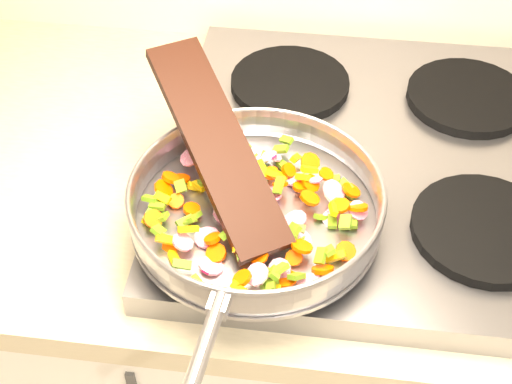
# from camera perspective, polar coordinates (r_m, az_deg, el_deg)

# --- Properties ---
(cooktop) EXTENTS (0.60, 0.60, 0.04)m
(cooktop) POSITION_cam_1_polar(r_m,az_deg,el_deg) (1.07, 9.46, 2.35)
(cooktop) COLOR #939399
(cooktop) RESTS_ON counter_top
(grate_fl) EXTENTS (0.19, 0.19, 0.02)m
(grate_fl) POSITION_cam_1_polar(r_m,az_deg,el_deg) (0.95, 1.09, -1.34)
(grate_fl) COLOR black
(grate_fl) RESTS_ON cooktop
(grate_fr) EXTENTS (0.19, 0.19, 0.02)m
(grate_fr) POSITION_cam_1_polar(r_m,az_deg,el_deg) (0.97, 17.82, -2.84)
(grate_fr) COLOR black
(grate_fr) RESTS_ON cooktop
(grate_bl) EXTENTS (0.19, 0.19, 0.02)m
(grate_bl) POSITION_cam_1_polar(r_m,az_deg,el_deg) (1.16, 2.73, 8.70)
(grate_bl) COLOR black
(grate_bl) RESTS_ON cooktop
(grate_br) EXTENTS (0.19, 0.19, 0.02)m
(grate_br) POSITION_cam_1_polar(r_m,az_deg,el_deg) (1.17, 16.58, 7.30)
(grate_br) COLOR black
(grate_br) RESTS_ON cooktop
(saute_pan) EXTENTS (0.36, 0.53, 0.06)m
(saute_pan) POSITION_cam_1_polar(r_m,az_deg,el_deg) (0.90, -0.03, -0.90)
(saute_pan) COLOR #9E9EA5
(saute_pan) RESTS_ON grate_fl
(vegetable_heap) EXTENTS (0.29, 0.28, 0.04)m
(vegetable_heap) POSITION_cam_1_polar(r_m,az_deg,el_deg) (0.90, 0.21, -1.55)
(vegetable_heap) COLOR #5D8C18
(vegetable_heap) RESTS_ON saute_pan
(wooden_spatula) EXTENTS (0.23, 0.30, 0.12)m
(wooden_spatula) POSITION_cam_1_polar(r_m,az_deg,el_deg) (0.91, -3.17, 3.90)
(wooden_spatula) COLOR black
(wooden_spatula) RESTS_ON saute_pan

